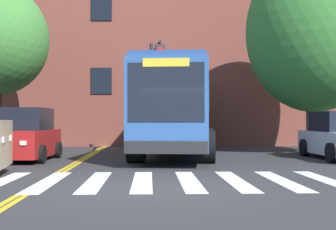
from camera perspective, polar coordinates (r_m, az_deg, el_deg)
name	(u,v)px	position (r m, az deg, el deg)	size (l,w,h in m)	color
ground_plane	(153,191)	(9.39, -1.90, -9.21)	(120.00, 120.00, 0.00)	#303033
crosswalk	(119,181)	(10.83, -5.98, -8.03)	(10.07, 3.76, 0.01)	white
lane_line_yellow_inner	(103,147)	(24.88, -7.95, -3.85)	(0.12, 36.00, 0.01)	gold
lane_line_yellow_outer	(106,147)	(24.87, -7.58, -3.85)	(0.12, 36.00, 0.01)	gold
city_bus	(177,109)	(18.63, 1.14, 0.79)	(3.78, 11.03, 3.43)	#2D5699
car_red_near_lane	(24,136)	(16.94, -17.16, -2.51)	(2.12, 3.75, 1.82)	#AD1E1E
car_grey_behind_bus	(152,130)	(28.65, -1.98, -1.86)	(2.42, 4.26, 1.71)	slate
traffic_light_overhead	(155,77)	(18.40, -1.60, 4.69)	(0.55, 3.73, 4.67)	#28282D
street_tree_curbside_large	(314,32)	(21.00, 17.35, 9.60)	(7.28, 7.64, 8.53)	brown
building_facade	(108,30)	(29.50, -7.31, 10.27)	(28.03, 8.11, 13.94)	brown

